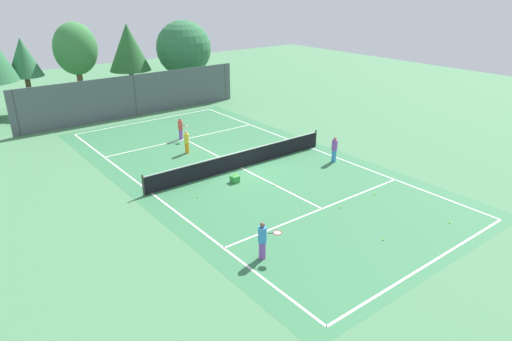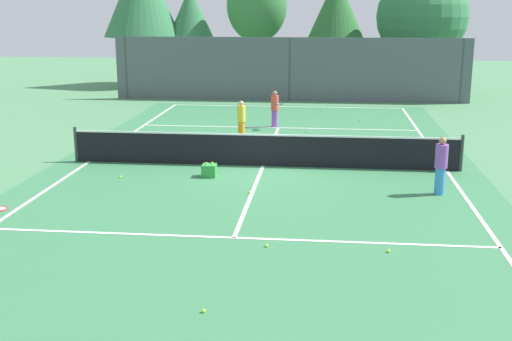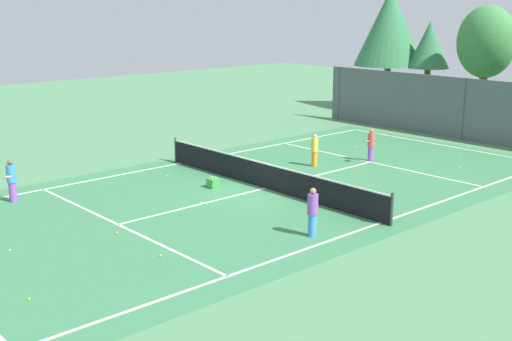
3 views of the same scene
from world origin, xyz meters
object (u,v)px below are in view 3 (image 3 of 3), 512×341
at_px(tennis_ball_1, 460,168).
at_px(tennis_ball_9, 161,255).
at_px(player_0, 314,150).
at_px(tennis_ball_3, 29,299).
at_px(tennis_ball_10, 356,147).
at_px(tennis_ball_0, 399,164).
at_px(tennis_ball_4, 10,250).
at_px(player_1, 313,212).
at_px(tennis_ball_6, 201,203).
at_px(ball_crate, 213,183).
at_px(tennis_ball_8, 460,153).
at_px(player_2, 12,180).
at_px(tennis_ball_7, 167,176).
at_px(tennis_ball_2, 117,233).
at_px(tennis_ball_5, 380,169).
at_px(player_3, 371,145).

height_order(tennis_ball_1, tennis_ball_9, same).
height_order(player_0, tennis_ball_1, player_0).
distance_m(tennis_ball_3, tennis_ball_9, 3.90).
bearing_deg(tennis_ball_10, tennis_ball_0, -20.48).
height_order(tennis_ball_3, tennis_ball_4, same).
bearing_deg(tennis_ball_1, player_0, -136.25).
distance_m(player_1, tennis_ball_6, 5.00).
xyz_separation_m(ball_crate, tennis_ball_1, (4.75, 9.73, -0.15)).
height_order(tennis_ball_6, tennis_ball_8, same).
distance_m(tennis_ball_0, tennis_ball_8, 4.02).
bearing_deg(ball_crate, player_2, -116.99).
bearing_deg(tennis_ball_0, player_1, -68.67).
bearing_deg(tennis_ball_8, tennis_ball_7, -114.02).
relative_size(tennis_ball_1, tennis_ball_3, 1.00).
height_order(tennis_ball_4, tennis_ball_10, same).
bearing_deg(tennis_ball_2, tennis_ball_0, 88.23).
distance_m(player_2, tennis_ball_2, 5.59).
bearing_deg(tennis_ball_5, tennis_ball_3, -82.20).
height_order(tennis_ball_1, tennis_ball_5, same).
bearing_deg(tennis_ball_3, ball_crate, 117.29).
bearing_deg(player_0, tennis_ball_2, -79.97).
height_order(tennis_ball_2, tennis_ball_8, same).
bearing_deg(player_0, tennis_ball_7, -115.27).
bearing_deg(tennis_ball_0, tennis_ball_2, -91.77).
xyz_separation_m(tennis_ball_2, tennis_ball_10, (-3.09, 15.11, 0.00)).
relative_size(tennis_ball_8, tennis_ball_10, 1.00).
xyz_separation_m(player_1, tennis_ball_5, (-3.69, 8.12, -0.75)).
bearing_deg(tennis_ball_4, ball_crate, 99.43).
relative_size(tennis_ball_4, tennis_ball_10, 1.00).
height_order(tennis_ball_4, tennis_ball_7, same).
relative_size(tennis_ball_6, tennis_ball_8, 1.00).
bearing_deg(tennis_ball_0, tennis_ball_7, -120.17).
relative_size(player_2, tennis_ball_9, 23.39).
xyz_separation_m(player_0, tennis_ball_10, (-1.17, 4.25, -0.69)).
distance_m(player_1, tennis_ball_1, 11.01).
relative_size(player_0, tennis_ball_8, 21.52).
height_order(tennis_ball_1, tennis_ball_8, same).
xyz_separation_m(ball_crate, tennis_ball_7, (-2.52, -0.41, -0.15)).
height_order(tennis_ball_4, tennis_ball_5, same).
distance_m(player_3, tennis_ball_10, 2.85).
bearing_deg(ball_crate, player_1, -10.30).
distance_m(tennis_ball_3, tennis_ball_5, 16.51).
xyz_separation_m(tennis_ball_3, tennis_ball_9, (-0.23, 3.89, 0.00)).
distance_m(player_0, tennis_ball_4, 13.96).
relative_size(player_2, tennis_ball_8, 23.39).
distance_m(ball_crate, tennis_ball_6, 2.11).
bearing_deg(tennis_ball_8, player_2, -108.96).
xyz_separation_m(player_1, tennis_ball_1, (-1.54, 10.87, -0.75)).
xyz_separation_m(tennis_ball_7, tennis_ball_8, (5.68, 12.74, 0.00)).
bearing_deg(tennis_ball_0, tennis_ball_9, -81.66).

